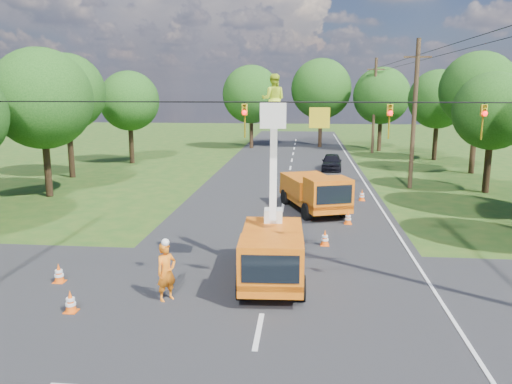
# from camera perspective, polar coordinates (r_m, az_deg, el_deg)

# --- Properties ---
(ground) EXTENTS (140.00, 140.00, 0.00)m
(ground) POSITION_cam_1_polar(r_m,az_deg,el_deg) (33.48, 3.44, 0.08)
(ground) COLOR #224D17
(ground) RESTS_ON ground
(road_main) EXTENTS (12.00, 100.00, 0.06)m
(road_main) POSITION_cam_1_polar(r_m,az_deg,el_deg) (33.48, 3.44, 0.08)
(road_main) COLOR black
(road_main) RESTS_ON ground
(road_cross) EXTENTS (56.00, 10.00, 0.07)m
(road_cross) POSITION_cam_1_polar(r_m,az_deg,el_deg) (16.25, 0.95, -12.55)
(road_cross) COLOR black
(road_cross) RESTS_ON ground
(edge_line) EXTENTS (0.12, 90.00, 0.02)m
(edge_line) POSITION_cam_1_polar(r_m,az_deg,el_deg) (33.75, 12.98, -0.10)
(edge_line) COLOR silver
(edge_line) RESTS_ON ground
(bucket_truck) EXTENTS (2.41, 5.61, 7.18)m
(bucket_truck) POSITION_cam_1_polar(r_m,az_deg,el_deg) (17.43, 1.86, -5.45)
(bucket_truck) COLOR orange
(bucket_truck) RESTS_ON ground
(second_truck) EXTENTS (4.02, 6.32, 2.23)m
(second_truck) POSITION_cam_1_polar(r_m,az_deg,el_deg) (27.71, 6.76, 0.06)
(second_truck) COLOR orange
(second_truck) RESTS_ON ground
(ground_worker) EXTENTS (0.81, 0.83, 1.92)m
(ground_worker) POSITION_cam_1_polar(r_m,az_deg,el_deg) (16.32, -10.21, -9.00)
(ground_worker) COLOR orange
(ground_worker) RESTS_ON ground
(distant_car) EXTENTS (1.92, 4.19, 1.39)m
(distant_car) POSITION_cam_1_polar(r_m,az_deg,el_deg) (42.82, 8.65, 3.43)
(distant_car) COLOR black
(distant_car) RESTS_ON ground
(traffic_cone_2) EXTENTS (0.38, 0.38, 0.71)m
(traffic_cone_2) POSITION_cam_1_polar(r_m,az_deg,el_deg) (21.90, 7.88, -5.23)
(traffic_cone_2) COLOR #FE5A0D
(traffic_cone_2) RESTS_ON ground
(traffic_cone_3) EXTENTS (0.38, 0.38, 0.71)m
(traffic_cone_3) POSITION_cam_1_polar(r_m,az_deg,el_deg) (25.53, 10.48, -2.90)
(traffic_cone_3) COLOR #FE5A0D
(traffic_cone_3) RESTS_ON ground
(traffic_cone_4) EXTENTS (0.38, 0.38, 0.71)m
(traffic_cone_4) POSITION_cam_1_polar(r_m,az_deg,el_deg) (16.44, -20.44, -11.67)
(traffic_cone_4) COLOR #FE5A0D
(traffic_cone_4) RESTS_ON ground
(traffic_cone_5) EXTENTS (0.38, 0.38, 0.71)m
(traffic_cone_5) POSITION_cam_1_polar(r_m,az_deg,el_deg) (18.96, -21.60, -8.64)
(traffic_cone_5) COLOR #FE5A0D
(traffic_cone_5) RESTS_ON ground
(traffic_cone_7) EXTENTS (0.38, 0.38, 0.71)m
(traffic_cone_7) POSITION_cam_1_polar(r_m,az_deg,el_deg) (31.12, 12.02, -0.36)
(traffic_cone_7) COLOR #FE5A0D
(traffic_cone_7) RESTS_ON ground
(pole_right_mid) EXTENTS (1.80, 0.30, 10.00)m
(pole_right_mid) POSITION_cam_1_polar(r_m,az_deg,el_deg) (35.59, 17.64, 8.54)
(pole_right_mid) COLOR #4C3823
(pole_right_mid) RESTS_ON ground
(pole_right_far) EXTENTS (1.80, 0.30, 10.00)m
(pole_right_far) POSITION_cam_1_polar(r_m,az_deg,el_deg) (55.30, 13.36, 9.64)
(pole_right_far) COLOR #4C3823
(pole_right_far) RESTS_ON ground
(signal_span) EXTENTS (18.00, 0.29, 1.07)m
(signal_span) POSITION_cam_1_polar(r_m,az_deg,el_deg) (14.84, 9.72, 8.45)
(signal_span) COLOR black
(signal_span) RESTS_ON ground
(tree_left_d) EXTENTS (6.20, 6.20, 9.24)m
(tree_left_d) POSITION_cam_1_polar(r_m,az_deg,el_deg) (33.90, -23.29, 9.75)
(tree_left_d) COLOR #382616
(tree_left_d) RESTS_ON ground
(tree_left_e) EXTENTS (5.80, 5.80, 9.41)m
(tree_left_e) POSITION_cam_1_polar(r_m,az_deg,el_deg) (40.95, -20.85, 10.59)
(tree_left_e) COLOR #382616
(tree_left_e) RESTS_ON ground
(tree_left_f) EXTENTS (5.40, 5.40, 8.40)m
(tree_left_f) POSITION_cam_1_polar(r_m,az_deg,el_deg) (47.57, -14.29, 10.04)
(tree_left_f) COLOR #382616
(tree_left_f) RESTS_ON ground
(tree_right_c) EXTENTS (5.00, 5.00, 7.83)m
(tree_right_c) POSITION_cam_1_polar(r_m,az_deg,el_deg) (35.89, 25.42, 8.32)
(tree_right_c) COLOR #382616
(tree_right_c) RESTS_ON ground
(tree_right_d) EXTENTS (6.00, 6.00, 9.70)m
(tree_right_d) POSITION_cam_1_polar(r_m,az_deg,el_deg) (43.96, 24.06, 10.61)
(tree_right_d) COLOR #382616
(tree_right_d) RESTS_ON ground
(tree_right_e) EXTENTS (5.60, 5.60, 8.63)m
(tree_right_e) POSITION_cam_1_polar(r_m,az_deg,el_deg) (51.37, 20.10, 9.92)
(tree_right_e) COLOR #382616
(tree_right_e) RESTS_ON ground
(tree_far_a) EXTENTS (6.60, 6.60, 9.50)m
(tree_far_a) POSITION_cam_1_polar(r_m,az_deg,el_deg) (58.12, -0.55, 11.09)
(tree_far_a) COLOR #382616
(tree_far_a) RESTS_ON ground
(tree_far_b) EXTENTS (7.00, 7.00, 10.32)m
(tree_far_b) POSITION_cam_1_polar(r_m,az_deg,el_deg) (59.82, 7.46, 11.60)
(tree_far_b) COLOR #382616
(tree_far_b) RESTS_ON ground
(tree_far_c) EXTENTS (6.20, 6.20, 9.18)m
(tree_far_c) POSITION_cam_1_polar(r_m,az_deg,el_deg) (57.40, 14.15, 10.62)
(tree_far_c) COLOR #382616
(tree_far_c) RESTS_ON ground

